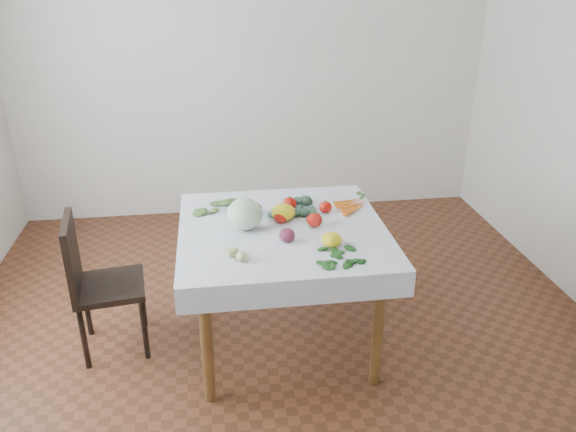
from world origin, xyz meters
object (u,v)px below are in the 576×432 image
cabbage (245,214)px  heirloom_back (283,212)px  chair (94,277)px  carrot_bunch (353,205)px  table (283,244)px

cabbage → heirloom_back: (0.22, 0.08, -0.04)m
chair → carrot_bunch: chair is taller
heirloom_back → chair: bearing=-179.0°
cabbage → heirloom_back: size_ratio=1.43×
chair → cabbage: 0.93m
chair → table: bearing=-4.2°
heirloom_back → cabbage: bearing=-159.8°
chair → cabbage: (0.85, -0.06, 0.36)m
carrot_bunch → chair: bearing=-174.9°
heirloom_back → carrot_bunch: heirloom_back is taller
table → cabbage: 0.28m
cabbage → carrot_bunch: bearing=16.8°
cabbage → chair: bearing=175.8°
carrot_bunch → heirloom_back: bearing=-164.9°
table → cabbage: size_ratio=5.20×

